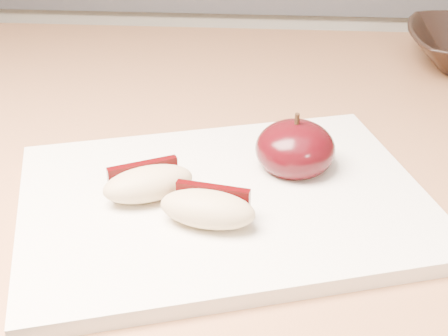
{
  "coord_description": "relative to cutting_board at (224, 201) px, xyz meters",
  "views": [
    {
      "loc": [
        0.02,
        -0.08,
        1.19
      ],
      "look_at": [
        -0.01,
        0.35,
        0.94
      ],
      "focal_mm": 50.0,
      "sensor_mm": 36.0,
      "label": 1
    }
  ],
  "objects": [
    {
      "name": "cutting_board",
      "position": [
        0.0,
        0.0,
        0.0
      ],
      "size": [
        0.38,
        0.32,
        0.01
      ],
      "primitive_type": "cube",
      "rotation": [
        0.0,
        0.0,
        0.29
      ],
      "color": "white",
      "rests_on": "island_counter"
    },
    {
      "name": "apple_wedge_b",
      "position": [
        -0.01,
        -0.04,
        0.02
      ],
      "size": [
        0.08,
        0.05,
        0.03
      ],
      "rotation": [
        0.0,
        0.0,
        -0.19
      ],
      "color": "tan",
      "rests_on": "cutting_board"
    },
    {
      "name": "back_cabinet",
      "position": [
        0.01,
        0.85,
        -0.44
      ],
      "size": [
        2.4,
        0.62,
        0.94
      ],
      "color": "silver",
      "rests_on": "ground"
    },
    {
      "name": "apple_wedge_a",
      "position": [
        -0.06,
        -0.01,
        0.02
      ],
      "size": [
        0.08,
        0.06,
        0.03
      ],
      "rotation": [
        0.0,
        0.0,
        0.46
      ],
      "color": "tan",
      "rests_on": "cutting_board"
    },
    {
      "name": "apple_half",
      "position": [
        0.06,
        0.05,
        0.02
      ],
      "size": [
        0.07,
        0.07,
        0.06
      ],
      "rotation": [
        0.0,
        0.0,
        0.0
      ],
      "color": "black",
      "rests_on": "cutting_board"
    }
  ]
}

